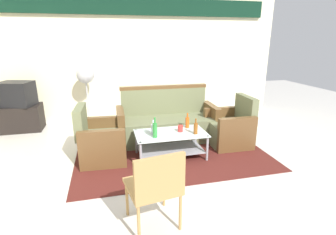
{
  "coord_description": "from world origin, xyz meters",
  "views": [
    {
      "loc": [
        -0.88,
        -3.0,
        1.82
      ],
      "look_at": [
        0.01,
        0.65,
        0.65
      ],
      "focal_mm": 27.44,
      "sensor_mm": 36.0,
      "label": 1
    }
  ],
  "objects": [
    {
      "name": "ground_plane",
      "position": [
        0.0,
        0.0,
        0.0
      ],
      "size": [
        14.0,
        14.0,
        0.0
      ],
      "primitive_type": "plane",
      "color": "beige"
    },
    {
      "name": "wall_back",
      "position": [
        0.0,
        3.05,
        1.48
      ],
      "size": [
        6.52,
        0.19,
        2.8
      ],
      "color": "beige",
      "rests_on": "ground"
    },
    {
      "name": "rug",
      "position": [
        0.09,
        0.75,
        0.01
      ],
      "size": [
        3.03,
        2.02,
        0.01
      ],
      "primitive_type": "cube",
      "color": "#511E19",
      "rests_on": "ground"
    },
    {
      "name": "couch",
      "position": [
        0.16,
        1.37,
        0.32
      ],
      "size": [
        1.81,
        0.77,
        0.96
      ],
      "rotation": [
        0.0,
        0.0,
        3.12
      ],
      "color": "#6B704C",
      "rests_on": "rug"
    },
    {
      "name": "armchair_left",
      "position": [
        -1.01,
        0.8,
        0.29
      ],
      "size": [
        0.74,
        0.8,
        0.85
      ],
      "rotation": [
        0.0,
        0.0,
        -1.63
      ],
      "color": "#6B704C",
      "rests_on": "rug"
    },
    {
      "name": "armchair_right",
      "position": [
        1.2,
        0.88,
        0.29
      ],
      "size": [
        0.71,
        0.77,
        0.85
      ],
      "rotation": [
        0.0,
        0.0,
        1.55
      ],
      "color": "#6B704C",
      "rests_on": "rug"
    },
    {
      "name": "coffee_table",
      "position": [
        0.04,
        0.61,
        0.27
      ],
      "size": [
        1.1,
        0.6,
        0.4
      ],
      "color": "silver",
      "rests_on": "rug"
    },
    {
      "name": "bottle_brown",
      "position": [
        0.4,
        0.48,
        0.5
      ],
      "size": [
        0.06,
        0.06,
        0.24
      ],
      "color": "brown",
      "rests_on": "coffee_table"
    },
    {
      "name": "bottle_orange",
      "position": [
        0.37,
        0.79,
        0.5
      ],
      "size": [
        0.06,
        0.06,
        0.25
      ],
      "color": "#D85919",
      "rests_on": "coffee_table"
    },
    {
      "name": "bottle_clear",
      "position": [
        -0.23,
        0.62,
        0.5
      ],
      "size": [
        0.06,
        0.06,
        0.23
      ],
      "color": "silver",
      "rests_on": "coffee_table"
    },
    {
      "name": "bottle_green",
      "position": [
        -0.23,
        0.49,
        0.53
      ],
      "size": [
        0.07,
        0.07,
        0.31
      ],
      "color": "#2D8C38",
      "rests_on": "coffee_table"
    },
    {
      "name": "cup",
      "position": [
        0.21,
        0.63,
        0.46
      ],
      "size": [
        0.08,
        0.08,
        0.1
      ],
      "primitive_type": "cylinder",
      "color": "red",
      "rests_on": "coffee_table"
    },
    {
      "name": "tv_stand",
      "position": [
        -2.61,
        2.55,
        0.26
      ],
      "size": [
        0.8,
        0.5,
        0.52
      ],
      "primitive_type": "cube",
      "color": "black",
      "rests_on": "ground"
    },
    {
      "name": "television",
      "position": [
        -2.61,
        2.55,
        0.76
      ],
      "size": [
        0.7,
        0.59,
        0.48
      ],
      "rotation": [
        0.0,
        0.0,
        2.85
      ],
      "color": "black",
      "rests_on": "tv_stand"
    },
    {
      "name": "pedestal_fan",
      "position": [
        -1.28,
        2.6,
        1.01
      ],
      "size": [
        0.36,
        0.36,
        1.27
      ],
      "color": "#2D2D33",
      "rests_on": "ground"
    },
    {
      "name": "wicker_chair",
      "position": [
        -0.49,
        -0.9,
        0.49
      ],
      "size": [
        0.55,
        0.55,
        0.84
      ],
      "rotation": [
        0.0,
        0.0,
        0.17
      ],
      "color": "#AD844C",
      "rests_on": "ground"
    }
  ]
}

